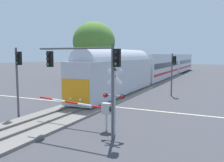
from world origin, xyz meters
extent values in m
plane|color=#3D3D42|center=(0.00, 0.00, 0.00)|extent=(220.00, 220.00, 0.00)
cube|color=beige|center=(0.00, 0.00, 0.00)|extent=(44.00, 0.20, 0.01)
cube|color=slate|center=(0.00, 0.00, 0.09)|extent=(4.40, 80.00, 0.18)
cube|color=#56514C|center=(-0.72, 0.00, 0.25)|extent=(0.10, 80.00, 0.14)
cube|color=#56514C|center=(0.72, 0.00, 0.25)|extent=(0.10, 80.00, 0.14)
cube|color=#B2B7C1|center=(0.00, 6.05, 2.27)|extent=(3.00, 17.80, 3.90)
cube|color=orange|center=(0.00, -2.87, 1.69)|extent=(2.76, 0.08, 2.15)
cylinder|color=#B2B7C1|center=(0.00, 6.05, 4.10)|extent=(2.76, 16.02, 2.76)
sphere|color=#F4F2CC|center=(-0.50, -2.88, 1.00)|extent=(0.24, 0.24, 0.24)
sphere|color=#F4F2CC|center=(0.50, -2.88, 1.00)|extent=(0.24, 0.24, 0.24)
cube|color=#B7BCC6|center=(0.00, 26.98, 2.62)|extent=(3.00, 22.27, 4.60)
cube|color=black|center=(1.51, 26.98, 2.92)|extent=(0.04, 20.04, 0.90)
cube|color=red|center=(1.52, 26.98, 1.47)|extent=(0.04, 20.48, 0.36)
cube|color=#B7BCC6|center=(0.00, 50.15, 2.62)|extent=(3.00, 22.27, 4.60)
cube|color=black|center=(1.51, 50.15, 2.92)|extent=(0.04, 20.04, 0.90)
cube|color=red|center=(1.52, 50.15, 1.47)|extent=(0.04, 20.48, 0.36)
cylinder|color=#B7B7BC|center=(4.91, -6.70, 0.55)|extent=(0.14, 0.14, 1.10)
cube|color=#B7B7BC|center=(4.91, -6.70, 1.45)|extent=(0.56, 0.40, 0.70)
sphere|color=black|center=(5.26, -6.70, 1.45)|extent=(0.36, 0.36, 0.36)
cylinder|color=red|center=(4.37, -6.70, 1.48)|extent=(1.07, 0.12, 0.18)
cylinder|color=white|center=(3.31, -6.70, 1.55)|extent=(1.07, 0.12, 0.18)
cylinder|color=red|center=(2.25, -6.70, 1.61)|extent=(1.07, 0.12, 0.18)
cylinder|color=white|center=(1.19, -6.70, 1.67)|extent=(1.07, 0.12, 0.18)
cylinder|color=red|center=(0.12, -6.70, 1.74)|extent=(1.07, 0.12, 0.18)
sphere|color=red|center=(-0.41, -6.70, 1.77)|extent=(0.14, 0.14, 0.14)
cylinder|color=#B2B2B7|center=(5.73, -7.27, 1.95)|extent=(0.14, 0.14, 3.90)
cube|color=white|center=(5.73, -7.29, 3.55)|extent=(0.98, 0.05, 0.98)
cube|color=white|center=(5.73, -7.29, 3.55)|extent=(0.98, 0.05, 0.98)
cube|color=#B2B2B7|center=(5.73, -7.27, 2.42)|extent=(1.10, 0.08, 0.08)
cylinder|color=black|center=(5.18, -7.37, 2.42)|extent=(0.26, 0.18, 0.26)
cylinder|color=black|center=(6.28, -7.37, 2.42)|extent=(0.26, 0.18, 0.26)
sphere|color=red|center=(5.18, -7.47, 2.42)|extent=(0.20, 0.20, 0.20)
sphere|color=red|center=(6.28, -7.47, 2.42)|extent=(0.20, 0.20, 0.20)
cone|color=black|center=(5.73, -7.27, 4.02)|extent=(0.28, 0.28, 0.22)
cylinder|color=#4C4C51|center=(5.91, 8.52, 2.50)|extent=(0.16, 0.16, 4.99)
cube|color=black|center=(6.19, 8.52, 4.19)|extent=(0.34, 0.26, 1.00)
sphere|color=#262626|center=(6.19, 8.37, 4.51)|extent=(0.20, 0.20, 0.20)
cylinder|color=black|center=(6.19, 8.34, 4.51)|extent=(0.24, 0.10, 0.24)
sphere|color=#262626|center=(6.19, 8.37, 4.19)|extent=(0.20, 0.20, 0.20)
cylinder|color=black|center=(6.19, 8.34, 4.19)|extent=(0.24, 0.10, 0.24)
sphere|color=green|center=(6.19, 8.37, 3.87)|extent=(0.20, 0.20, 0.20)
cylinder|color=black|center=(6.19, 8.34, 3.87)|extent=(0.24, 0.10, 0.24)
cylinder|color=#4C4C51|center=(-2.69, -6.69, 2.68)|extent=(0.16, 0.16, 5.37)
cube|color=black|center=(-2.41, -6.69, 4.57)|extent=(0.34, 0.26, 1.00)
sphere|color=#262626|center=(-2.41, -6.84, 4.89)|extent=(0.20, 0.20, 0.20)
cylinder|color=black|center=(-2.41, -6.87, 4.89)|extent=(0.24, 0.10, 0.24)
sphere|color=#262626|center=(-2.41, -6.84, 4.57)|extent=(0.20, 0.20, 0.20)
cylinder|color=black|center=(-2.41, -6.87, 4.57)|extent=(0.24, 0.10, 0.24)
sphere|color=green|center=(-2.41, -6.84, 4.25)|extent=(0.20, 0.20, 0.20)
cylinder|color=black|center=(-2.41, -6.87, 4.25)|extent=(0.24, 0.10, 0.24)
cylinder|color=#4C4C51|center=(5.92, -7.94, 2.73)|extent=(0.16, 0.16, 5.47)
cube|color=black|center=(6.20, -7.94, 4.67)|extent=(0.34, 0.26, 1.00)
sphere|color=#262626|center=(6.20, -8.09, 4.99)|extent=(0.20, 0.20, 0.20)
cylinder|color=black|center=(6.20, -8.12, 4.99)|extent=(0.24, 0.10, 0.24)
sphere|color=#262626|center=(6.20, -8.09, 4.67)|extent=(0.20, 0.20, 0.20)
cylinder|color=black|center=(6.20, -8.12, 4.67)|extent=(0.24, 0.10, 0.24)
sphere|color=green|center=(6.20, -8.09, 4.35)|extent=(0.20, 0.20, 0.20)
cylinder|color=black|center=(6.20, -8.12, 4.35)|extent=(0.24, 0.10, 0.24)
cylinder|color=#4C4C51|center=(3.34, -7.94, 5.22)|extent=(5.15, 0.12, 0.12)
cube|color=black|center=(1.54, -7.94, 4.57)|extent=(0.34, 0.26, 1.00)
sphere|color=#262626|center=(1.54, -8.09, 4.89)|extent=(0.20, 0.20, 0.20)
cylinder|color=black|center=(1.54, -8.12, 4.89)|extent=(0.24, 0.10, 0.24)
sphere|color=#262626|center=(1.54, -8.09, 4.57)|extent=(0.20, 0.20, 0.20)
cylinder|color=black|center=(1.54, -8.12, 4.57)|extent=(0.24, 0.10, 0.24)
sphere|color=green|center=(1.54, -8.09, 4.25)|extent=(0.20, 0.20, 0.20)
cylinder|color=black|center=(1.54, -8.12, 4.25)|extent=(0.24, 0.10, 0.24)
cylinder|color=brown|center=(-9.50, 17.29, 2.24)|extent=(0.52, 0.52, 4.49)
ellipsoid|color=#4C7A2D|center=(-9.50, 17.29, 7.10)|extent=(7.39, 7.39, 6.96)
cylinder|color=brown|center=(-13.31, 22.56, 1.42)|extent=(0.38, 0.38, 2.85)
ellipsoid|color=#38843D|center=(-13.31, 22.56, 5.87)|extent=(5.49, 5.49, 8.04)
camera|label=1|loc=(11.65, -20.19, 4.84)|focal=38.90mm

